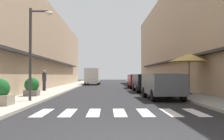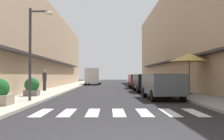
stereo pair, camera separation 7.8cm
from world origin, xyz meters
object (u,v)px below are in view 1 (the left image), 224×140
(parked_car_far, at_px, (137,80))
(street_lamp, at_px, (35,43))
(parked_car_mid, at_px, (145,81))
(pedestrian_walking_near, at_px, (44,80))
(parked_car_near, at_px, (162,83))
(planter_midblock, at_px, (32,87))
(planter_corner, at_px, (0,93))
(cafe_umbrella, at_px, (189,58))
(delivery_van, at_px, (93,75))

(parked_car_far, height_order, street_lamp, street_lamp)
(parked_car_mid, xyz_separation_m, street_lamp, (-6.83, -8.62, 2.09))
(pedestrian_walking_near, bearing_deg, parked_car_mid, 71.90)
(parked_car_near, xyz_separation_m, street_lamp, (-6.83, -1.88, 2.09))
(planter_midblock, bearing_deg, parked_car_near, -8.82)
(parked_car_near, xyz_separation_m, parked_car_mid, (0.00, 6.74, 0.00))
(planter_corner, bearing_deg, cafe_umbrella, 32.42)
(parked_car_far, relative_size, planter_corner, 3.48)
(street_lamp, height_order, planter_midblock, street_lamp)
(parked_car_far, bearing_deg, parked_car_near, -90.00)
(parked_car_mid, xyz_separation_m, planter_midblock, (-7.82, -5.53, -0.25))
(parked_car_far, distance_m, pedestrian_walking_near, 10.45)
(planter_corner, bearing_deg, planter_midblock, 91.01)
(planter_corner, height_order, planter_midblock, planter_corner)
(pedestrian_walking_near, bearing_deg, planter_midblock, -14.59)
(parked_car_near, xyz_separation_m, parked_car_far, (0.00, 12.85, -0.00))
(parked_car_mid, height_order, cafe_umbrella, cafe_umbrella)
(parked_car_mid, distance_m, delivery_van, 17.43)
(parked_car_mid, height_order, street_lamp, street_lamp)
(parked_car_far, height_order, delivery_van, delivery_van)
(parked_car_near, relative_size, planter_corner, 3.71)
(pedestrian_walking_near, bearing_deg, delivery_van, 150.03)
(delivery_van, bearing_deg, street_lamp, -93.52)
(planter_corner, distance_m, planter_midblock, 5.10)
(parked_car_near, xyz_separation_m, planter_midblock, (-7.82, 1.21, -0.25))
(parked_car_mid, bearing_deg, parked_car_near, -90.00)
(delivery_van, height_order, planter_midblock, delivery_van)
(cafe_umbrella, xyz_separation_m, pedestrian_walking_near, (-10.63, 3.99, -1.56))
(planter_corner, relative_size, pedestrian_walking_near, 0.67)
(parked_car_near, xyz_separation_m, planter_corner, (-7.73, -3.88, -0.29))
(parked_car_far, relative_size, planter_midblock, 3.50)
(parked_car_near, relative_size, pedestrian_walking_near, 2.49)
(cafe_umbrella, height_order, planter_corner, cafe_umbrella)
(street_lamp, relative_size, cafe_umbrella, 1.67)
(street_lamp, relative_size, planter_corner, 4.11)
(parked_car_mid, height_order, pedestrian_walking_near, pedestrian_walking_near)
(parked_car_near, xyz_separation_m, cafe_umbrella, (2.33, 2.51, 1.65))
(cafe_umbrella, bearing_deg, street_lamp, -154.41)
(parked_car_mid, xyz_separation_m, pedestrian_walking_near, (-8.30, -0.24, 0.08))
(parked_car_near, relative_size, parked_car_mid, 0.95)
(delivery_van, distance_m, planter_midblock, 22.29)
(cafe_umbrella, xyz_separation_m, planter_corner, (-10.06, -6.39, -1.94))
(parked_car_far, distance_m, planter_corner, 18.44)
(parked_car_far, height_order, planter_corner, parked_car_far)
(parked_car_mid, bearing_deg, street_lamp, -128.38)
(parked_car_mid, relative_size, planter_corner, 3.91)
(parked_car_far, height_order, cafe_umbrella, cafe_umbrella)
(parked_car_near, height_order, street_lamp, street_lamp)
(parked_car_mid, distance_m, planter_corner, 13.15)
(parked_car_far, xyz_separation_m, planter_corner, (-7.73, -16.73, -0.29))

